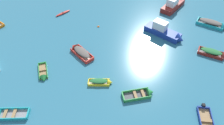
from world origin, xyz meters
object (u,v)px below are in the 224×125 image
Objects in this scene: rowboat_red_distant_center at (79,51)px; kayak_red_back_row_center at (63,13)px; rowboat_turquoise_midfield_left at (215,25)px; motor_launch_maroon_back_row_left at (174,3)px; motor_launch_deep_blue_far_back at (165,32)px; rowboat_turquoise_far_left at (3,114)px; rowboat_maroon_near_camera at (216,54)px; rowboat_yellow_outer_right at (103,82)px; mooring_buoy_near_foreground at (98,27)px; rowboat_green_outer_left at (144,94)px; mooring_buoy_central at (165,20)px; rowboat_green_cluster_inner at (43,76)px.

kayak_red_back_row_center is at bearing 103.54° from rowboat_red_distant_center.
rowboat_turquoise_midfield_left is 0.78× the size of motor_launch_maroon_back_row_left.
rowboat_turquoise_far_left is at bearing -152.62° from motor_launch_deep_blue_far_back.
kayak_red_back_row_center is (-20.39, 13.33, -0.20)m from rowboat_maroon_near_camera.
rowboat_red_distant_center is 1.08× the size of rowboat_turquoise_far_left.
mooring_buoy_near_foreground is (0.57, 11.42, -0.26)m from rowboat_yellow_outer_right.
rowboat_maroon_near_camera is at bearing -33.18° from kayak_red_back_row_center.
rowboat_yellow_outer_right is 11.43m from mooring_buoy_near_foreground.
kayak_red_back_row_center is at bearing 151.76° from motor_launch_deep_blue_far_back.
rowboat_red_distant_center is at bearing -119.04° from mooring_buoy_near_foreground.
rowboat_green_outer_left is 15.71m from mooring_buoy_central.
rowboat_yellow_outer_right is at bearing 14.82° from rowboat_turquoise_far_left.
rowboat_turquoise_midfield_left is at bearing 25.71° from rowboat_yellow_outer_right.
mooring_buoy_near_foreground is at bearing 159.62° from motor_launch_deep_blue_far_back.
motor_launch_maroon_back_row_left reaches higher than kayak_red_back_row_center.
rowboat_yellow_outer_right is 8.37× the size of mooring_buoy_near_foreground.
rowboat_red_distant_center is 0.91× the size of rowboat_turquoise_midfield_left.
rowboat_maroon_near_camera is 0.68× the size of motor_launch_deep_blue_far_back.
motor_launch_deep_blue_far_back is at bearing -118.71° from motor_launch_maroon_back_row_left.
kayak_red_back_row_center is 7.38× the size of mooring_buoy_near_foreground.
kayak_red_back_row_center is at bearing 73.61° from rowboat_turquoise_far_left.
rowboat_green_outer_left is 0.80× the size of rowboat_turquoise_midfield_left.
rowboat_green_cluster_inner reaches higher than rowboat_yellow_outer_right.
mooring_buoy_near_foreground is at bearing 51.99° from rowboat_turquoise_far_left.
rowboat_green_cluster_inner is (-4.41, -3.75, -0.22)m from rowboat_red_distant_center.
rowboat_red_distant_center is 1.38× the size of rowboat_yellow_outer_right.
rowboat_red_distant_center is 1.24× the size of rowboat_green_cluster_inner.
rowboat_turquoise_far_left is at bearing -128.01° from mooring_buoy_near_foreground.
rowboat_green_cluster_inner is 9.34× the size of mooring_buoy_near_foreground.
kayak_red_back_row_center is at bearing 82.02° from rowboat_green_cluster_inner.
motor_launch_maroon_back_row_left is (-4.28, 6.64, 0.28)m from rowboat_turquoise_midfield_left.
rowboat_green_cluster_inner is (-22.35, -0.61, -0.20)m from rowboat_maroon_near_camera.
rowboat_turquoise_far_left is 19.57m from kayak_red_back_row_center.
rowboat_maroon_near_camera is at bearing -44.57° from motor_launch_deep_blue_far_back.
rowboat_turquoise_midfield_left is (8.50, 1.06, -0.27)m from motor_launch_deep_blue_far_back.
mooring_buoy_near_foreground is 10.93m from mooring_buoy_central.
rowboat_red_distant_center reaches higher than rowboat_yellow_outer_right.
motor_launch_deep_blue_far_back is 17.13m from kayak_red_back_row_center.
kayak_red_back_row_center is 14.08m from rowboat_green_cluster_inner.
rowboat_red_distant_center is at bearing -76.46° from kayak_red_back_row_center.
rowboat_yellow_outer_right is 0.90× the size of rowboat_green_cluster_inner.
kayak_red_back_row_center is (5.52, 18.77, -0.05)m from rowboat_turquoise_far_left.
motor_launch_maroon_back_row_left is 4.78m from mooring_buoy_central.
motor_launch_maroon_back_row_left reaches higher than mooring_buoy_near_foreground.
rowboat_maroon_near_camera is 1.27× the size of rowboat_yellow_outer_right.
rowboat_turquoise_far_left is at bearing -168.14° from rowboat_maroon_near_camera.
rowboat_turquoise_midfield_left is at bearing 38.35° from rowboat_green_outer_left.
kayak_red_back_row_center is at bearing 140.67° from mooring_buoy_near_foreground.
rowboat_green_outer_left is 11.62× the size of mooring_buoy_central.
rowboat_red_distant_center is 1.08× the size of rowboat_maroon_near_camera.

